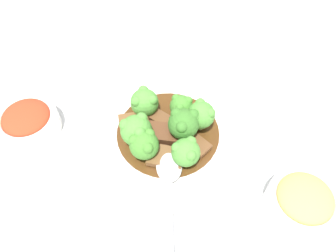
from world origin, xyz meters
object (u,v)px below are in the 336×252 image
Objects in this scene: broccoli_floret_1 at (201,114)px; broccoli_floret_3 at (136,130)px; side_bowl_kimchi at (28,122)px; side_bowl_appetizer at (302,202)px; sauce_dish at (216,55)px; beef_strip_1 at (134,122)px; serving_spoon at (170,179)px; beef_strip_4 at (160,118)px; broccoli_floret_6 at (186,152)px; broccoli_floret_0 at (144,145)px; broccoli_floret_4 at (144,102)px; beef_strip_3 at (164,157)px; broccoli_floret_5 at (183,124)px; main_plate at (168,134)px; beef_strip_0 at (196,144)px; broccoli_floret_2 at (181,106)px; beef_strip_2 at (163,133)px.

broccoli_floret_1 and broccoli_floret_3 have the same top height.
broccoli_floret_3 is at bearing 173.73° from side_bowl_kimchi.
side_bowl_appetizer is 1.39× the size of sauce_dish.
broccoli_floret_1 is at bearing -178.77° from beef_strip_1.
side_bowl_kimchi is (0.31, 0.02, -0.03)m from broccoli_floret_1.
broccoli_floret_3 reaches higher than serving_spoon.
broccoli_floret_1 is 0.21m from side_bowl_appetizer.
beef_strip_4 is 1.06× the size of broccoli_floret_6.
broccoli_floret_0 is 0.26m from side_bowl_appetizer.
broccoli_floret_4 is 0.49× the size of side_bowl_appetizer.
beef_strip_1 is 0.93× the size of beef_strip_3.
broccoli_floret_5 is 0.10m from serving_spoon.
beef_strip_1 is at bearing 1.23° from broccoli_floret_1.
beef_strip_0 is (-0.05, 0.03, 0.01)m from main_plate.
broccoli_floret_5 is at bearing 160.10° from main_plate.
beef_strip_1 is 0.10m from broccoli_floret_5.
broccoli_floret_2 is at bearing -83.22° from broccoli_floret_6.
beef_strip_0 is 0.09m from broccoli_floret_0.
broccoli_floret_1 is at bearing -113.42° from serving_spoon.
broccoli_floret_0 is at bearing -46.48° from serving_spoon.
broccoli_floret_0 is 0.90× the size of broccoli_floret_1.
broccoli_floret_5 is (-0.08, -0.01, 0.00)m from broccoli_floret_3.
broccoli_floret_1 reaches higher than broccoli_floret_2.
broccoli_floret_3 is at bearing 84.19° from broccoli_floret_4.
broccoli_floret_4 reaches higher than broccoli_floret_2.
broccoli_floret_1 is (-0.07, 0.01, 0.03)m from beef_strip_4.
serving_spoon is (0.05, 0.11, -0.03)m from broccoli_floret_1.
broccoli_floret_2 is 0.05m from broccoli_floret_5.
broccoli_floret_2 is (0.04, -0.02, -0.01)m from broccoli_floret_1.
broccoli_floret_4 is at bearing -33.07° from side_bowl_appetizer.
broccoli_floret_1 is at bearing -167.11° from main_plate.
main_plate is 6.20× the size of broccoli_floret_2.
beef_strip_1 is 0.05m from beef_strip_4.
serving_spoon is (-0.07, 0.11, -0.00)m from beef_strip_1.
sauce_dish is at bearing -113.97° from beef_strip_2.
broccoli_floret_1 is at bearing -142.86° from broccoli_floret_5.
side_bowl_kimchi reaches higher than sauce_dish.
beef_strip_3 is (-0.06, 0.07, -0.00)m from beef_strip_1.
broccoli_floret_6 is (-0.03, 0.06, 0.04)m from main_plate.
beef_strip_0 is at bearing 163.49° from beef_strip_2.
broccoli_floret_2 reaches higher than beef_strip_4.
side_bowl_kimchi is (0.24, -0.01, -0.00)m from beef_strip_2.
side_bowl_appetizer is 0.37m from sauce_dish.
broccoli_floret_5 reaches higher than broccoli_floret_2.
beef_strip_1 is 0.04m from broccoli_floret_3.
beef_strip_0 is 0.89× the size of beef_strip_3.
beef_strip_4 reaches higher than main_plate.
broccoli_floret_6 reaches higher than side_bowl_kimchi.
broccoli_floret_6 is at bearing 77.80° from sauce_dish.
broccoli_floret_4 is (-0.01, -0.07, -0.01)m from broccoli_floret_3.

